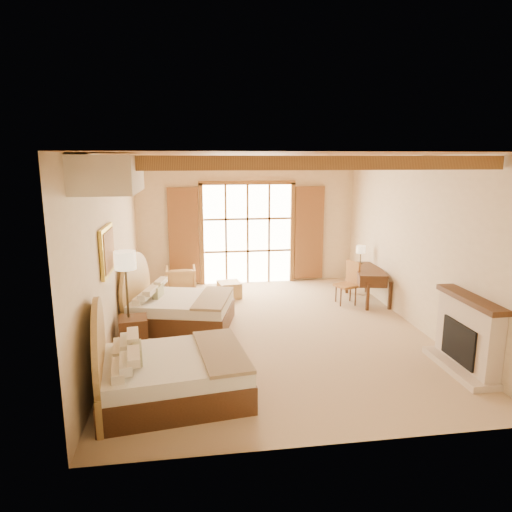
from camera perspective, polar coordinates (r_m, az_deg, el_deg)
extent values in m
plane|color=tan|center=(8.60, 1.91, -9.31)|extent=(7.00, 7.00, 0.00)
plane|color=beige|center=(11.57, -1.10, 4.45)|extent=(5.50, 0.00, 5.50)
plane|color=beige|center=(8.13, -17.46, 0.65)|extent=(0.00, 7.00, 7.00)
plane|color=beige|center=(9.05, 19.40, 1.63)|extent=(0.00, 7.00, 7.00)
plane|color=#B7773F|center=(8.01, 2.07, 12.55)|extent=(7.00, 7.00, 0.00)
cube|color=white|center=(11.58, -1.07, 2.71)|extent=(2.20, 0.02, 2.50)
cube|color=brown|center=(11.46, -9.02, 2.46)|extent=(0.75, 0.06, 2.40)
cube|color=brown|center=(11.86, 6.65, 2.85)|extent=(0.75, 0.06, 2.40)
cube|color=beige|center=(7.59, 24.96, -9.00)|extent=(0.25, 1.30, 1.10)
cube|color=black|center=(7.59, 24.44, -9.77)|extent=(0.18, 0.80, 0.60)
cube|color=beige|center=(7.73, 24.05, -12.55)|extent=(0.45, 1.40, 0.10)
cube|color=#4E2D1B|center=(7.41, 25.28, -4.88)|extent=(0.30, 1.40, 0.08)
cube|color=gold|center=(7.37, -18.11, 0.66)|extent=(0.05, 0.95, 0.75)
cube|color=tan|center=(7.37, -17.88, 0.67)|extent=(0.02, 0.82, 0.62)
cube|color=#F0E5C4|center=(5.96, -17.90, 9.75)|extent=(0.70, 1.40, 0.45)
cube|color=#4E2D1B|center=(6.40, -10.23, -15.53)|extent=(2.09, 1.68, 0.37)
cube|color=silver|center=(6.27, -10.34, -13.18)|extent=(2.04, 1.65, 0.21)
cube|color=#9C8563|center=(6.23, -4.24, -12.05)|extent=(0.76, 1.54, 0.05)
cube|color=tan|center=(6.22, -14.59, -11.44)|extent=(0.16, 0.40, 0.22)
cube|color=#4E2D1B|center=(8.90, -9.33, -7.47)|extent=(2.14, 1.81, 0.36)
cube|color=silver|center=(8.81, -9.40, -5.75)|extent=(2.10, 1.77, 0.20)
cube|color=#9C8563|center=(8.79, -5.29, -4.94)|extent=(0.89, 1.52, 0.05)
cube|color=tan|center=(8.77, -12.25, -4.52)|extent=(0.20, 0.39, 0.22)
cube|color=#4E2D1B|center=(8.00, -15.05, -9.29)|extent=(0.51, 0.51, 0.55)
cylinder|color=#3D331F|center=(8.15, -15.44, -10.87)|extent=(0.23, 0.23, 0.03)
cylinder|color=#3D331F|center=(7.91, -15.73, -6.06)|extent=(0.04, 0.04, 1.42)
cylinder|color=beige|center=(7.71, -16.06, -0.52)|extent=(0.35, 0.35, 0.29)
imported|color=tan|center=(10.95, -9.37, -2.98)|extent=(0.70, 0.72, 0.64)
cube|color=#AC8849|center=(10.56, -3.35, -4.20)|extent=(0.56, 0.56, 0.36)
cube|color=#4E2D1B|center=(10.43, 13.85, -1.65)|extent=(0.86, 1.48, 0.05)
cube|color=#4E2D1B|center=(10.47, 13.81, -2.33)|extent=(0.83, 1.43, 0.22)
cube|color=brown|center=(10.19, 11.19, -3.65)|extent=(0.53, 0.53, 0.06)
cube|color=brown|center=(10.18, 12.22, -2.10)|extent=(0.19, 0.40, 0.50)
cylinder|color=#3D331F|center=(10.89, 12.89, -0.84)|extent=(0.12, 0.12, 0.02)
cylinder|color=#3D331F|center=(10.86, 12.92, -0.09)|extent=(0.02, 0.02, 0.29)
cylinder|color=beige|center=(10.82, 12.97, 0.82)|extent=(0.21, 0.21, 0.17)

